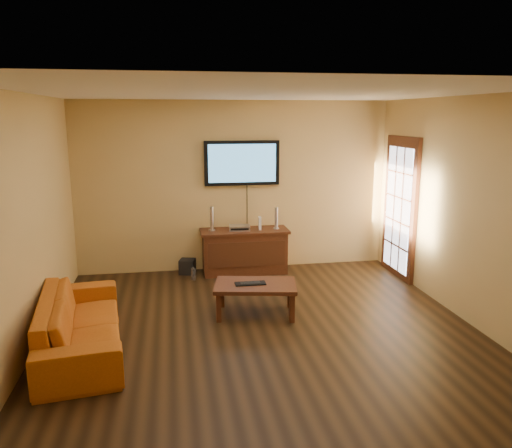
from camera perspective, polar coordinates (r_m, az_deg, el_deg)
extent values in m
plane|color=black|center=(5.98, 0.76, -12.01)|extent=(5.00, 5.00, 0.00)
plane|color=tan|center=(8.00, -2.46, 4.30)|extent=(5.00, 0.00, 5.00)
plane|color=tan|center=(5.68, -24.85, -0.16)|extent=(0.00, 5.00, 5.00)
plane|color=tan|center=(6.49, 23.05, 1.44)|extent=(0.00, 5.00, 5.00)
plane|color=white|center=(5.46, 0.84, 14.79)|extent=(5.00, 5.00, 0.00)
cube|color=#3C1B0D|center=(7.99, 16.13, 1.62)|extent=(0.06, 1.02, 2.22)
cube|color=white|center=(7.97, 15.89, 1.62)|extent=(0.01, 0.79, 1.89)
cube|color=#3C1B0D|center=(7.97, -1.33, -3.24)|extent=(1.31, 0.49, 0.66)
cube|color=black|center=(7.72, -1.06, -3.50)|extent=(1.20, 0.02, 0.39)
cube|color=#3C1B0D|center=(7.88, -1.34, -0.80)|extent=(1.39, 0.53, 0.04)
cube|color=black|center=(7.93, -1.61, 6.98)|extent=(1.19, 0.07, 0.70)
cube|color=#478BBA|center=(7.89, -1.57, 6.95)|extent=(1.07, 0.01, 0.60)
cube|color=#3C1B0D|center=(6.28, -0.06, -7.04)|extent=(1.10, 0.78, 0.05)
cube|color=#3C1B0D|center=(6.15, -4.30, -9.54)|extent=(0.06, 0.06, 0.36)
cube|color=#3C1B0D|center=(6.14, 4.12, -9.59)|extent=(0.06, 0.06, 0.36)
cube|color=#3C1B0D|center=(6.60, -3.93, -7.98)|extent=(0.06, 0.06, 0.36)
cube|color=#3C1B0D|center=(6.59, 3.88, -8.01)|extent=(0.06, 0.06, 0.36)
imported|color=#B35613|center=(5.70, -19.51, -9.67)|extent=(0.86, 2.11, 0.80)
cylinder|color=silver|center=(7.85, -5.05, -0.70)|extent=(0.10, 0.10, 0.02)
cylinder|color=silver|center=(7.81, -5.08, 0.66)|extent=(0.06, 0.06, 0.36)
cylinder|color=silver|center=(7.95, 2.32, -0.49)|extent=(0.10, 0.10, 0.01)
cylinder|color=silver|center=(7.91, 2.33, 0.73)|extent=(0.05, 0.05, 0.33)
cube|color=silver|center=(7.86, -1.90, -0.42)|extent=(0.35, 0.27, 0.07)
cube|color=white|center=(7.88, 0.45, 0.09)|extent=(0.06, 0.15, 0.20)
cube|color=black|center=(8.02, -7.85, -4.83)|extent=(0.28, 0.28, 0.23)
cylinder|color=white|center=(7.71, -7.17, -5.73)|extent=(0.07, 0.07, 0.18)
sphere|color=white|center=(7.68, -7.19, -5.06)|extent=(0.04, 0.04, 0.04)
cube|color=black|center=(6.25, -0.65, -6.81)|extent=(0.38, 0.14, 0.02)
cube|color=black|center=(6.25, -0.65, -6.72)|extent=(0.25, 0.10, 0.01)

